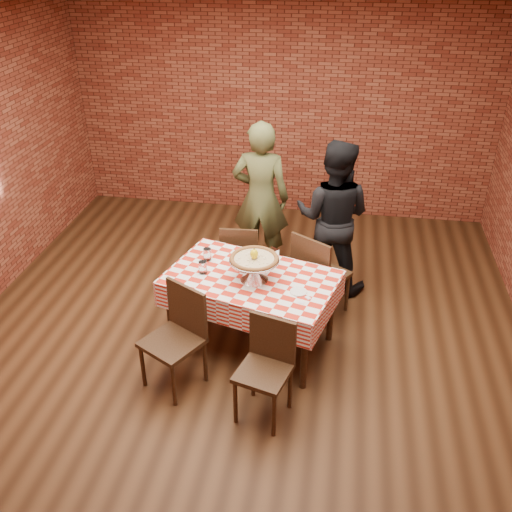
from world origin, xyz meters
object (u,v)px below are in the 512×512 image
Objects in this scene: pizza at (254,259)px; chair_near_right at (263,374)px; chair_far_right at (321,273)px; diner_black at (333,217)px; pizza_stand at (254,269)px; water_glass_right at (207,254)px; condiment_caddy at (272,255)px; chair_near_left at (172,342)px; chair_far_left at (241,258)px; table at (251,311)px; diner_olive at (261,198)px; water_glass_left at (203,267)px.

pizza is 1.04m from chair_near_right.
diner_black is at bearing -64.73° from chair_far_right.
chair_near_right is (0.22, -0.86, -0.42)m from pizza_stand.
diner_black reaches higher than water_glass_right.
chair_near_left reaches higher than condiment_caddy.
condiment_caddy is 0.79m from chair_far_left.
chair_near_left is 1.74m from chair_far_right.
chair_near_left is at bearing -130.96° from table.
condiment_caddy is at bearing 70.09° from pizza_stand.
water_glass_right is 0.14× the size of chair_far_left.
chair_near_left is 2.23m from diner_black.
chair_near_right is 1.82m from chair_far_left.
water_glass_right is at bearing 75.86° from diner_olive.
condiment_caddy reaches higher than water_glass_left.
chair_near_right is (0.10, -1.19, -0.39)m from condiment_caddy.
condiment_caddy is (0.15, 0.29, 0.45)m from table.
water_glass_right is (-0.02, 0.24, 0.00)m from water_glass_left.
water_glass_left reaches higher than chair_near_right.
water_glass_left is 0.07× the size of diner_black.
condiment_caddy is 0.14× the size of chair_far_right.
chair_far_right is (1.07, 0.40, -0.35)m from water_glass_right.
chair_far_right reaches higher than chair_near_right.
condiment_caddy is 1.01m from diner_black.
diner_olive reaches higher than diner_black.
chair_far_right is at bearing 73.42° from condiment_caddy.
chair_far_right is (0.58, 0.66, -0.49)m from pizza.
chair_far_right reaches higher than chair_far_left.
chair_near_left is (-0.11, -0.88, -0.36)m from water_glass_right.
pizza_stand is 0.95m from chair_near_left.
water_glass_left is 0.96m from chair_far_left.
condiment_caddy is at bearing 82.06° from chair_near_left.
table is at bearing 96.22° from diner_olive.
diner_black is (0.43, 2.06, 0.40)m from chair_near_right.
diner_black is at bearing 96.33° from condiment_caddy.
diner_olive reaches higher than pizza_stand.
water_glass_left is at bearing 108.39° from chair_near_left.
chair_near_left is at bearing -97.09° from water_glass_right.
chair_far_right is at bearing 30.98° from water_glass_left.
water_glass_right is at bearing 137.76° from chair_near_right.
condiment_caddy is 0.16× the size of chair_near_right.
chair_near_right is 0.52× the size of diner_black.
pizza_stand is at bearing -47.26° from table.
table is 0.85× the size of diner_olive.
table is at bearing 77.86° from chair_far_right.
chair_far_left is at bearing 163.43° from condiment_caddy.
diner_black reaches higher than chair_near_right.
diner_black is (0.81, -0.28, -0.03)m from diner_olive.
water_glass_right is 1.19m from chair_far_right.
chair_far_left is (-0.29, 0.88, -0.53)m from pizza.
chair_near_left is at bearing 79.57° from chair_far_right.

